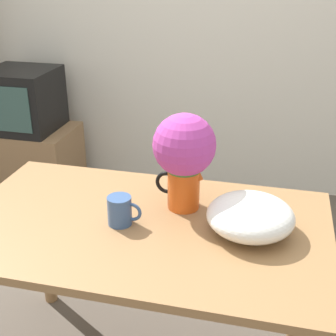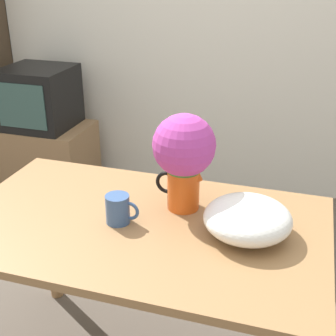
% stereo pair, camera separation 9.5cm
% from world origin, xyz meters
% --- Properties ---
extents(wall_back, '(8.00, 0.05, 2.60)m').
position_xyz_m(wall_back, '(0.00, 1.78, 1.30)').
color(wall_back, silver).
rests_on(wall_back, ground_plane).
extents(table, '(1.31, 0.78, 0.73)m').
position_xyz_m(table, '(0.11, -0.08, 0.63)').
color(table, olive).
rests_on(table, ground_plane).
extents(flower_vase, '(0.23, 0.23, 0.36)m').
position_xyz_m(flower_vase, '(0.23, 0.06, 0.95)').
color(flower_vase, '#E05619').
rests_on(flower_vase, table).
extents(coffee_mug, '(0.12, 0.08, 0.10)m').
position_xyz_m(coffee_mug, '(0.04, -0.11, 0.79)').
color(coffee_mug, '#385689').
rests_on(coffee_mug, table).
extents(white_bowl, '(0.30, 0.30, 0.13)m').
position_xyz_m(white_bowl, '(0.49, -0.05, 0.80)').
color(white_bowl, white).
rests_on(white_bowl, table).
extents(tv_stand, '(0.67, 0.47, 0.46)m').
position_xyz_m(tv_stand, '(-1.19, 1.38, 0.23)').
color(tv_stand, '#8E6B47').
rests_on(tv_stand, ground_plane).
extents(tv_set, '(0.46, 0.45, 0.42)m').
position_xyz_m(tv_set, '(-1.19, 1.38, 0.67)').
color(tv_set, black).
rests_on(tv_set, tv_stand).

